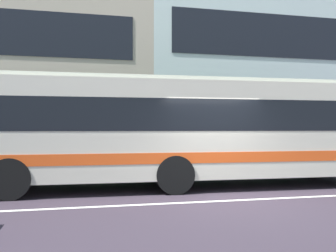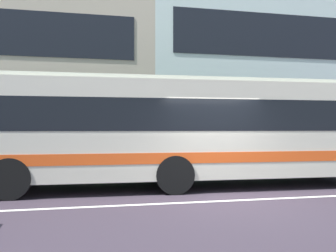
% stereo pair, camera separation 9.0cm
% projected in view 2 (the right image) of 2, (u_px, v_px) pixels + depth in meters
% --- Properties ---
extents(ground_plane, '(160.00, 160.00, 0.00)m').
position_uv_depth(ground_plane, '(228.00, 201.00, 8.87)').
color(ground_plane, '#362C38').
extents(lane_centre_line, '(60.00, 0.16, 0.01)m').
position_uv_depth(lane_centre_line, '(228.00, 201.00, 8.87)').
color(lane_centre_line, silver).
rests_on(lane_centre_line, ground_plane).
extents(hedge_row_far, '(19.38, 1.10, 1.16)m').
position_uv_depth(hedge_row_far, '(77.00, 159.00, 13.78)').
color(hedge_row_far, '#1E5725').
rests_on(hedge_row_far, ground_plane).
extents(apartment_block_right, '(21.74, 11.89, 11.08)m').
position_uv_depth(apartment_block_right, '(294.00, 72.00, 26.10)').
color(apartment_block_right, silver).
rests_on(apartment_block_right, ground_plane).
extents(transit_bus, '(11.52, 2.94, 3.09)m').
position_uv_depth(transit_bus, '(190.00, 128.00, 11.02)').
color(transit_bus, beige).
rests_on(transit_bus, ground_plane).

